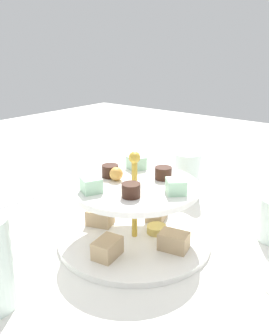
# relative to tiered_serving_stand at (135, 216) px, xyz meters

# --- Properties ---
(ground_plane) EXTENTS (2.40, 2.40, 0.00)m
(ground_plane) POSITION_rel_tiered_serving_stand_xyz_m (-0.00, -0.00, -0.05)
(ground_plane) COLOR silver
(tiered_serving_stand) EXTENTS (0.27, 0.27, 0.17)m
(tiered_serving_stand) POSITION_rel_tiered_serving_stand_xyz_m (0.00, 0.00, 0.00)
(tiered_serving_stand) COLOR white
(tiered_serving_stand) RESTS_ON ground_plane
(butter_knife_left) EXTENTS (0.17, 0.04, 0.00)m
(butter_knife_left) POSITION_rel_tiered_serving_stand_xyz_m (0.00, 0.31, -0.05)
(butter_knife_left) COLOR silver
(butter_knife_left) RESTS_ON ground_plane
(water_glass_mid_back) EXTENTS (0.06, 0.06, 0.11)m
(water_glass_mid_back) POSITION_rel_tiered_serving_stand_xyz_m (0.23, 0.03, 0.00)
(water_glass_mid_back) COLOR silver
(water_glass_mid_back) RESTS_ON ground_plane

